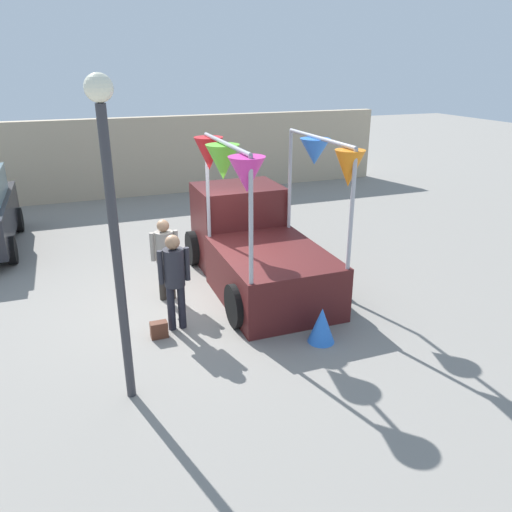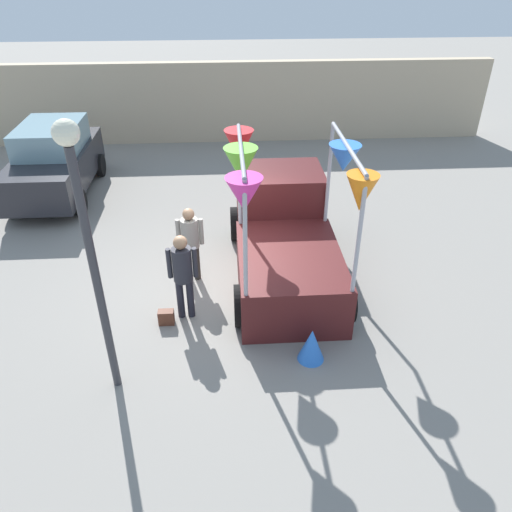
{
  "view_description": "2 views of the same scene",
  "coord_description": "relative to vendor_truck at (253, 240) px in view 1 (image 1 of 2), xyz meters",
  "views": [
    {
      "loc": [
        -2.1,
        -8.3,
        4.25
      ],
      "look_at": [
        0.75,
        -0.72,
        1.11
      ],
      "focal_mm": 35.0,
      "sensor_mm": 36.0,
      "label": 1
    },
    {
      "loc": [
        0.11,
        -8.02,
        5.83
      ],
      "look_at": [
        0.58,
        -0.68,
        1.19
      ],
      "focal_mm": 35.0,
      "sensor_mm": 36.0,
      "label": 2
    }
  ],
  "objects": [
    {
      "name": "ground_plane",
      "position": [
        -1.21,
        -0.67,
        -0.9
      ],
      "size": [
        60.0,
        60.0,
        0.0
      ],
      "primitive_type": "plane",
      "color": "gray"
    },
    {
      "name": "brick_boundary_wall",
      "position": [
        -1.21,
        8.17,
        0.4
      ],
      "size": [
        18.0,
        0.36,
        2.6
      ],
      "primitive_type": "cube",
      "color": "tan",
      "rests_on": "ground"
    },
    {
      "name": "vendor_truck",
      "position": [
        0.0,
        0.0,
        0.0
      ],
      "size": [
        2.48,
        4.18,
        3.05
      ],
      "color": "#4C1919",
      "rests_on": "ground"
    },
    {
      "name": "handbag",
      "position": [
        -2.26,
        -1.64,
        -0.76
      ],
      "size": [
        0.28,
        0.16,
        0.28
      ],
      "primitive_type": "cube",
      "color": "#592D1E",
      "rests_on": "ground"
    },
    {
      "name": "person_vendor",
      "position": [
        -1.84,
        -0.24,
        0.05
      ],
      "size": [
        0.53,
        0.34,
        1.59
      ],
      "color": "#2D2823",
      "rests_on": "ground"
    },
    {
      "name": "street_lamp",
      "position": [
        -2.9,
        -3.04,
        1.79
      ],
      "size": [
        0.32,
        0.32,
        4.16
      ],
      "color": "#333338",
      "rests_on": "ground"
    },
    {
      "name": "folded_kite_bundle_azure",
      "position": [
        0.18,
        -2.7,
        -0.6
      ],
      "size": [
        0.61,
        0.61,
        0.6
      ],
      "primitive_type": "cone",
      "rotation": [
        0.0,
        0.0,
        1.0
      ],
      "color": "blue",
      "rests_on": "ground"
    },
    {
      "name": "person_customer",
      "position": [
        -1.91,
        -1.44,
        0.12
      ],
      "size": [
        0.53,
        0.34,
        1.68
      ],
      "color": "black",
      "rests_on": "ground"
    }
  ]
}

